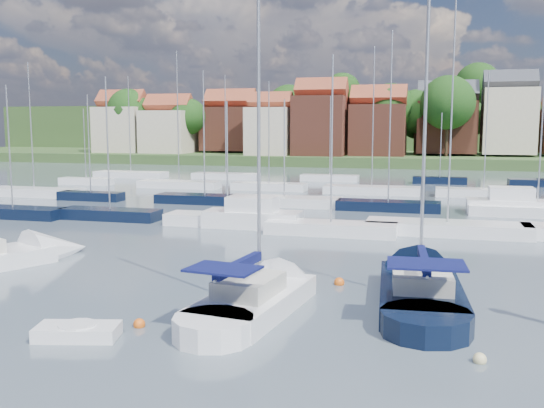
% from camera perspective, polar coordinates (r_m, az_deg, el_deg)
% --- Properties ---
extents(ground, '(260.00, 260.00, 0.00)m').
position_cam_1_polar(ground, '(62.16, 8.27, 0.58)').
color(ground, '#46535F').
rests_on(ground, ground).
extents(sailboat_left, '(7.52, 11.39, 15.25)m').
position_cam_1_polar(sailboat_left, '(35.03, -23.89, -4.70)').
color(sailboat_left, white).
rests_on(sailboat_left, ground).
extents(sailboat_centre, '(4.21, 11.04, 14.67)m').
position_cam_1_polar(sailboat_centre, '(25.24, -0.53, -8.61)').
color(sailboat_centre, white).
rests_on(sailboat_centre, ground).
extents(sailboat_navy, '(4.19, 12.57, 17.08)m').
position_cam_1_polar(sailboat_navy, '(27.64, 13.61, -7.41)').
color(sailboat_navy, black).
rests_on(sailboat_navy, ground).
extents(tender, '(3.04, 1.94, 0.61)m').
position_cam_1_polar(tender, '(22.43, -17.84, -11.39)').
color(tender, white).
rests_on(tender, ground).
extents(buoy_c, '(0.44, 0.44, 0.44)m').
position_cam_1_polar(buoy_c, '(23.13, -12.38, -11.23)').
color(buoy_c, '#D85914').
rests_on(buoy_c, ground).
extents(buoy_d, '(0.46, 0.46, 0.46)m').
position_cam_1_polar(buoy_d, '(21.63, -6.87, -12.44)').
color(buoy_d, beige).
rests_on(buoy_d, ground).
extents(buoy_e, '(0.48, 0.48, 0.48)m').
position_cam_1_polar(buoy_e, '(28.45, 6.34, -7.55)').
color(buoy_e, '#D85914').
rests_on(buoy_e, ground).
extents(buoy_f, '(0.43, 0.43, 0.43)m').
position_cam_1_polar(buoy_f, '(20.52, 18.95, -13.93)').
color(buoy_f, beige).
rests_on(buoy_f, ground).
extents(marina_field, '(79.62, 41.41, 15.93)m').
position_cam_1_polar(marina_field, '(57.12, 9.59, 0.39)').
color(marina_field, white).
rests_on(marina_field, ground).
extents(far_shore_town, '(212.46, 90.00, 22.27)m').
position_cam_1_polar(far_shore_town, '(154.07, 13.32, 6.22)').
color(far_shore_town, '#39552A').
rests_on(far_shore_town, ground).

